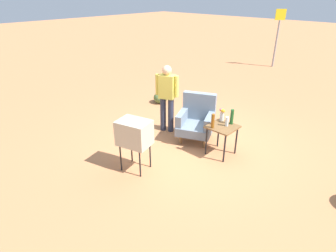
# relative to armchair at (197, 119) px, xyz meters

# --- Properties ---
(ground_plane) EXTENTS (60.00, 60.00, 0.00)m
(ground_plane) POSITION_rel_armchair_xyz_m (0.14, -0.14, -0.50)
(ground_plane) COLOR #C17A4C
(armchair) EXTENTS (1.01, 1.02, 1.06)m
(armchair) POSITION_rel_armchair_xyz_m (0.00, 0.00, 0.00)
(armchair) COLOR brown
(armchair) RESTS_ON ground
(side_table) EXTENTS (0.56, 0.56, 0.66)m
(side_table) POSITION_rel_armchair_xyz_m (0.81, -0.19, 0.06)
(side_table) COLOR black
(side_table) RESTS_ON ground
(tv_on_stand) EXTENTS (0.69, 0.58, 1.03)m
(tv_on_stand) POSITION_rel_armchair_xyz_m (-0.09, -1.79, 0.28)
(tv_on_stand) COLOR black
(tv_on_stand) RESTS_ON ground
(person_standing) EXTENTS (0.53, 0.34, 1.64)m
(person_standing) POSITION_rel_armchair_xyz_m (-0.79, -0.16, 0.44)
(person_standing) COLOR #2D3347
(person_standing) RESTS_ON ground
(road_sign) EXTENTS (0.33, 0.33, 2.44)m
(road_sign) POSITION_rel_armchair_xyz_m (-1.69, 7.82, 0.88)
(road_sign) COLOR gray
(road_sign) RESTS_ON ground
(bottle_wine_green) EXTENTS (0.07, 0.07, 0.32)m
(bottle_wine_green) POSITION_rel_armchair_xyz_m (0.88, 0.03, 0.32)
(bottle_wine_green) COLOR #1E5623
(bottle_wine_green) RESTS_ON side_table
(soda_can_blue) EXTENTS (0.07, 0.07, 0.12)m
(soda_can_blue) POSITION_rel_armchair_xyz_m (0.60, -0.24, 0.22)
(soda_can_blue) COLOR blue
(soda_can_blue) RESTS_ON side_table
(bottle_short_clear) EXTENTS (0.06, 0.06, 0.20)m
(bottle_short_clear) POSITION_rel_armchair_xyz_m (0.86, -0.12, 0.26)
(bottle_short_clear) COLOR silver
(bottle_short_clear) RESTS_ON side_table
(bottle_tall_amber) EXTENTS (0.07, 0.07, 0.30)m
(bottle_tall_amber) POSITION_rel_armchair_xyz_m (0.70, -0.39, 0.31)
(bottle_tall_amber) COLOR brown
(bottle_tall_amber) RESTS_ON side_table
(flower_vase) EXTENTS (0.15, 0.10, 0.27)m
(flower_vase) POSITION_rel_armchair_xyz_m (0.64, 0.03, 0.31)
(flower_vase) COLOR silver
(flower_vase) RESTS_ON side_table
(shrub_near) EXTENTS (0.43, 0.43, 0.33)m
(shrub_near) POSITION_rel_armchair_xyz_m (-2.23, 1.08, -0.33)
(shrub_near) COLOR #516B38
(shrub_near) RESTS_ON ground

